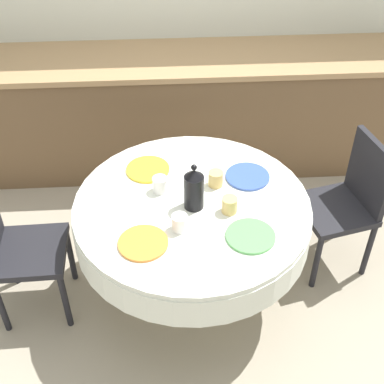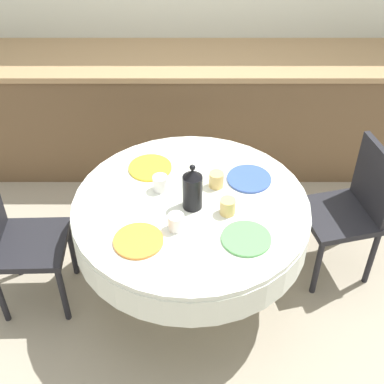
{
  "view_description": "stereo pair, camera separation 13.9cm",
  "coord_description": "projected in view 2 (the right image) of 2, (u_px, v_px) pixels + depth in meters",
  "views": [
    {
      "loc": [
        -0.13,
        -2.12,
        2.59
      ],
      "look_at": [
        0.0,
        0.0,
        0.8
      ],
      "focal_mm": 50.0,
      "sensor_mm": 36.0,
      "label": 1
    },
    {
      "loc": [
        0.01,
        -2.12,
        2.59
      ],
      "look_at": [
        0.0,
        0.0,
        0.8
      ],
      "focal_mm": 50.0,
      "sensor_mm": 36.0,
      "label": 2
    }
  ],
  "objects": [
    {
      "name": "coffee_carafe",
      "position": [
        194.0,
        189.0,
        2.74
      ],
      "size": [
        0.1,
        0.1,
        0.27
      ],
      "color": "black",
      "rests_on": "dining_table"
    },
    {
      "name": "kitchen_counter",
      "position": [
        193.0,
        111.0,
        4.05
      ],
      "size": [
        3.24,
        0.64,
        0.9
      ],
      "color": "brown",
      "rests_on": "ground_plane"
    },
    {
      "name": "ground_plane",
      "position": [
        192.0,
        291.0,
        3.3
      ],
      "size": [
        12.0,
        12.0,
        0.0
      ],
      "primitive_type": "plane",
      "color": "#9E937F"
    },
    {
      "name": "cup_near_left",
      "position": [
        177.0,
        222.0,
        2.66
      ],
      "size": [
        0.08,
        0.08,
        0.09
      ],
      "primitive_type": "cylinder",
      "color": "white",
      "rests_on": "dining_table"
    },
    {
      "name": "dining_table",
      "position": [
        192.0,
        221.0,
        2.91
      ],
      "size": [
        1.28,
        1.28,
        0.72
      ],
      "color": "brown",
      "rests_on": "ground_plane"
    },
    {
      "name": "plate_far_right",
      "position": [
        250.0,
        179.0,
        2.98
      ],
      "size": [
        0.25,
        0.25,
        0.01
      ],
      "primitive_type": "cylinder",
      "color": "#3856AD",
      "rests_on": "dining_table"
    },
    {
      "name": "cup_far_right",
      "position": [
        218.0,
        180.0,
        2.92
      ],
      "size": [
        0.08,
        0.08,
        0.09
      ],
      "primitive_type": "cylinder",
      "color": "#DBB766",
      "rests_on": "dining_table"
    },
    {
      "name": "plate_near_right",
      "position": [
        247.0,
        239.0,
        2.62
      ],
      "size": [
        0.25,
        0.25,
        0.01
      ],
      "primitive_type": "cylinder",
      "color": "#5BA85B",
      "rests_on": "dining_table"
    },
    {
      "name": "chair_left",
      "position": [
        353.0,
        206.0,
        3.15
      ],
      "size": [
        0.48,
        0.48,
        0.89
      ],
      "rotation": [
        0.0,
        0.0,
        -4.48
      ],
      "color": "black",
      "rests_on": "ground_plane"
    },
    {
      "name": "plate_near_left",
      "position": [
        139.0,
        241.0,
        2.61
      ],
      "size": [
        0.25,
        0.25,
        0.01
      ],
      "primitive_type": "cylinder",
      "color": "orange",
      "rests_on": "dining_table"
    },
    {
      "name": "cup_near_right",
      "position": [
        229.0,
        207.0,
        2.75
      ],
      "size": [
        0.08,
        0.08,
        0.09
      ],
      "primitive_type": "cylinder",
      "color": "#DBB766",
      "rests_on": "dining_table"
    },
    {
      "name": "cup_far_left",
      "position": [
        161.0,
        183.0,
        2.89
      ],
      "size": [
        0.08,
        0.08,
        0.09
      ],
      "primitive_type": "cylinder",
      "color": "white",
      "rests_on": "dining_table"
    },
    {
      "name": "plate_far_left",
      "position": [
        151.0,
        168.0,
        3.06
      ],
      "size": [
        0.25,
        0.25,
        0.01
      ],
      "primitive_type": "cylinder",
      "color": "yellow",
      "rests_on": "dining_table"
    },
    {
      "name": "chair_right",
      "position": [
        16.0,
        237.0,
        2.96
      ],
      "size": [
        0.41,
        0.41,
        0.89
      ],
      "rotation": [
        0.0,
        0.0,
        -1.54
      ],
      "color": "black",
      "rests_on": "ground_plane"
    }
  ]
}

